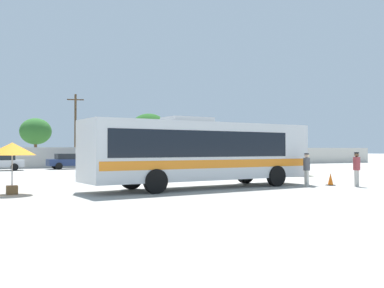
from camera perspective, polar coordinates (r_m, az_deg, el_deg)
ground_plane at (r=31.68m, az=-7.38°, el=-4.07°), size 300.00×300.00×0.00m
perimeter_wall at (r=47.11m, az=-13.52°, el=-1.69°), size 80.00×0.30×2.08m
coach_bus_silver_orange at (r=21.33m, az=1.12°, el=-0.85°), size 11.97×3.89×3.38m
attendant_by_bus_door at (r=23.09m, az=14.56°, el=-2.94°), size 0.39×0.39×1.68m
passenger_waiting_on_apron at (r=23.60m, az=20.45°, el=-2.79°), size 0.43×0.43×1.73m
vendor_umbrella_near_gate_orange at (r=19.83m, az=-22.16°, el=-0.76°), size 1.92×1.92×2.15m
vendor_umbrella_secondary_yellow at (r=32.48m, az=12.70°, el=-0.92°), size 2.55×2.55×2.11m
parked_car_second_dark_blue at (r=43.90m, az=-15.33°, el=-2.10°), size 4.55×2.18×1.46m
parked_car_third_black at (r=45.00m, az=-7.35°, el=-2.05°), size 4.47×2.05×1.53m
utility_pole_near at (r=50.16m, az=-14.79°, el=1.93°), size 1.78×0.51×7.93m
roadside_tree_midleft at (r=50.97m, az=-19.50°, el=1.53°), size 3.37×3.37×5.26m
roadside_tree_midright at (r=55.59m, az=-5.58°, el=1.79°), size 4.86×4.86×6.35m
traffic_cone_on_apron at (r=24.02m, az=17.42°, el=-4.39°), size 0.36×0.36×0.64m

